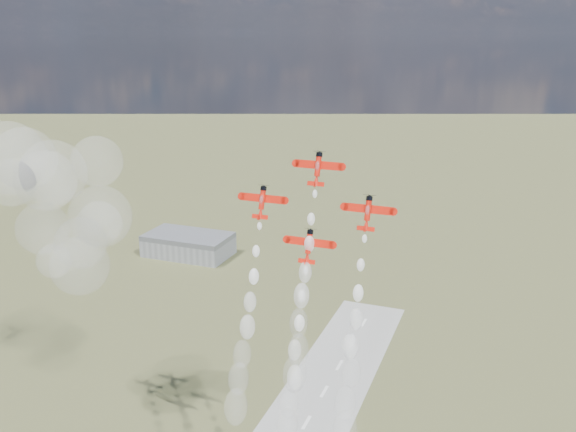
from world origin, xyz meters
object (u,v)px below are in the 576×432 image
at_px(plane_lead, 318,168).
at_px(plane_slot, 309,245).
at_px(plane_left, 262,201).
at_px(hangar, 188,244).
at_px(plane_right, 368,212).

distance_m(plane_lead, plane_slot, 17.26).
bearing_deg(plane_left, hangar, 125.27).
relative_size(plane_lead, plane_slot, 1.00).
bearing_deg(plane_lead, plane_right, -13.03).
bearing_deg(plane_slot, plane_right, 13.03).
bearing_deg(plane_right, hangar, 130.28).
distance_m(hangar, plane_left, 231.30).
xyz_separation_m(hangar, plane_right, (149.11, -175.93, 84.02)).
bearing_deg(plane_left, plane_slot, -13.03).
xyz_separation_m(plane_lead, plane_left, (-12.33, -2.85, -8.15)).
bearing_deg(plane_right, plane_left, 180.00).
relative_size(plane_left, plane_right, 1.00).
relative_size(hangar, plane_lead, 4.61).
distance_m(hangar, plane_lead, 239.08).
distance_m(plane_left, plane_slot, 15.05).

